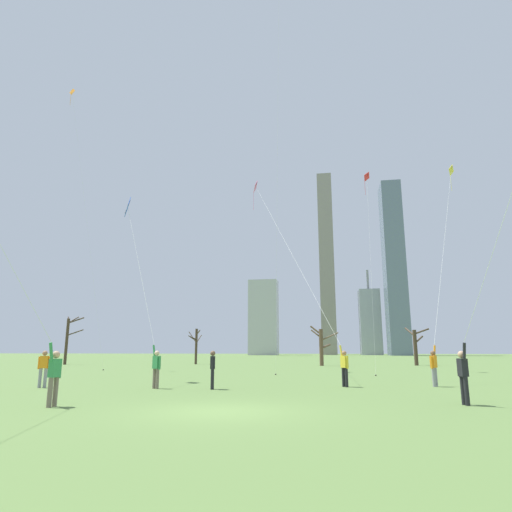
% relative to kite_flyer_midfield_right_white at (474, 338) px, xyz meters
% --- Properties ---
extents(ground_plane, '(400.00, 400.00, 0.00)m').
position_rel_kite_flyer_midfield_right_white_xyz_m(ground_plane, '(-7.25, -1.81, -1.98)').
color(ground_plane, '#5B7A3D').
extents(kite_flyer_midfield_right_white, '(2.11, 7.64, 11.08)m').
position_rel_kite_flyer_midfield_right_white_xyz_m(kite_flyer_midfield_right_white, '(0.00, 0.00, 0.00)').
color(kite_flyer_midfield_right_white, black).
rests_on(kite_flyer_midfield_right_white, ground).
extents(kite_flyer_foreground_left_yellow, '(5.40, 12.42, 15.69)m').
position_rel_kite_flyer_midfield_right_white_xyz_m(kite_flyer_foreground_left_yellow, '(1.08, 9.38, 0.68)').
color(kite_flyer_foreground_left_yellow, gray).
rests_on(kite_flyer_foreground_left_yellow, ground).
extents(kite_flyer_midfield_center_pink, '(6.99, 15.50, 16.26)m').
position_rel_kite_flyer_midfield_right_white_xyz_m(kite_flyer_midfield_center_pink, '(-4.85, 9.84, 1.70)').
color(kite_flyer_midfield_center_pink, black).
rests_on(kite_flyer_midfield_center_pink, ground).
extents(kite_flyer_foreground_right_green, '(2.90, 10.52, 15.00)m').
position_rel_kite_flyer_midfield_right_white_xyz_m(kite_flyer_foreground_right_green, '(-12.68, -2.91, 0.59)').
color(kite_flyer_foreground_right_green, '#726656').
rests_on(kite_flyer_foreground_right_green, ground).
extents(kite_flyer_midfield_left_blue, '(4.54, 5.11, 10.62)m').
position_rel_kite_flyer_midfield_right_white_xyz_m(kite_flyer_midfield_left_blue, '(-12.62, 5.70, 0.78)').
color(kite_flyer_midfield_left_blue, '#726656').
rests_on(kite_flyer_midfield_left_blue, ground).
extents(bystander_strolling_midfield, '(0.27, 0.50, 1.62)m').
position_rel_kite_flyer_midfield_right_white_xyz_m(bystander_strolling_midfield, '(-9.28, 4.89, -1.08)').
color(bystander_strolling_midfield, black).
rests_on(bystander_strolling_midfield, ground).
extents(bystander_far_off_by_trees, '(0.48, 0.31, 1.62)m').
position_rel_kite_flyer_midfield_right_white_xyz_m(bystander_far_off_by_trees, '(-16.98, 4.40, -1.08)').
color(bystander_far_off_by_trees, gray).
rests_on(bystander_far_off_by_trees, ground).
extents(distant_kite_high_overhead_orange, '(6.26, 0.94, 27.30)m').
position_rel_kite_flyer_midfield_right_white_xyz_m(distant_kite_high_overhead_orange, '(-28.04, 21.70, 21.35)').
color(distant_kite_high_overhead_orange, orange).
rests_on(distant_kite_high_overhead_orange, ground).
extents(distant_kite_low_near_trees_red, '(1.10, 7.38, 17.00)m').
position_rel_kite_flyer_midfield_right_white_xyz_m(distant_kite_low_near_trees_red, '(-0.68, 22.61, 12.87)').
color(distant_kite_low_near_trees_red, red).
rests_on(distant_kite_low_near_trees_red, ground).
extents(distant_kite_drifting_left_teal, '(1.17, 4.85, 27.44)m').
position_rel_kite_flyer_midfield_right_white_xyz_m(distant_kite_drifting_left_teal, '(-7.07, 12.72, 22.44)').
color(distant_kite_drifting_left_teal, teal).
rests_on(distant_kite_drifting_left_teal, ground).
extents(bare_tree_right_of_center, '(1.96, 2.05, 4.20)m').
position_rel_kite_flyer_midfield_right_white_xyz_m(bare_tree_right_of_center, '(-20.29, 38.13, 0.31)').
color(bare_tree_right_of_center, '#423326').
rests_on(bare_tree_right_of_center, ground).
extents(bare_tree_center, '(3.07, 0.95, 4.29)m').
position_rel_kite_flyer_midfield_right_white_xyz_m(bare_tree_center, '(-5.24, 35.15, 0.18)').
color(bare_tree_center, brown).
rests_on(bare_tree_center, ground).
extents(bare_tree_rightmost, '(2.49, 1.47, 5.63)m').
position_rel_kite_flyer_midfield_right_white_xyz_m(bare_tree_rightmost, '(-34.80, 34.28, 1.10)').
color(bare_tree_rightmost, '#423326').
rests_on(bare_tree_rightmost, ground).
extents(bare_tree_far_right_edge, '(2.49, 2.15, 4.23)m').
position_rel_kite_flyer_midfield_right_white_xyz_m(bare_tree_far_right_edge, '(5.04, 37.92, 0.30)').
color(bare_tree_far_right_edge, '#423326').
rests_on(bare_tree_far_right_edge, ground).
extents(skyline_mid_tower_left, '(9.94, 6.91, 25.87)m').
position_rel_kite_flyer_midfield_right_white_xyz_m(skyline_mid_tower_left, '(-27.30, 139.76, 10.96)').
color(skyline_mid_tower_left, '#B2B2B7').
rests_on(skyline_mid_tower_left, ground).
extents(skyline_slender_spire, '(7.27, 8.82, 30.42)m').
position_rel_kite_flyer_midfield_right_white_xyz_m(skyline_slender_spire, '(9.76, 149.77, 9.56)').
color(skyline_slender_spire, '#9EA3AD').
rests_on(skyline_slender_spire, ground).
extents(skyline_wide_slab, '(6.36, 10.49, 57.05)m').
position_rel_kite_flyer_midfield_right_white_xyz_m(skyline_wide_slab, '(17.16, 134.54, 26.54)').
color(skyline_wide_slab, slate).
rests_on(skyline_wide_slab, ground).
extents(skyline_mid_tower_right, '(5.49, 5.86, 69.18)m').
position_rel_kite_flyer_midfield_right_white_xyz_m(skyline_mid_tower_right, '(-4.83, 152.19, 32.61)').
color(skyline_mid_tower_right, gray).
rests_on(skyline_mid_tower_right, ground).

